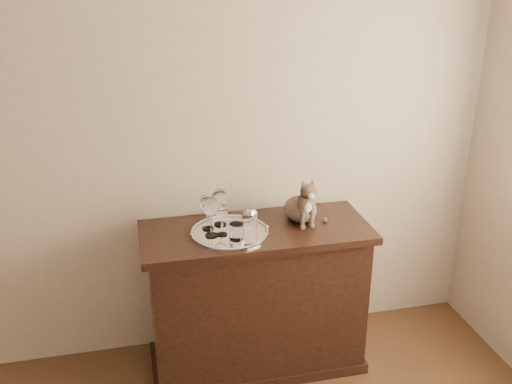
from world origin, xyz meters
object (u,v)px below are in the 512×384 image
at_px(wine_glass_b, 220,207).
at_px(cat, 301,198).
at_px(wine_glass_d, 222,219).
at_px(tumbler_b, 236,232).
at_px(sideboard, 256,298).
at_px(tumbler_c, 249,221).
at_px(tray, 230,233).
at_px(wine_glass_a, 207,212).
at_px(wine_glass_c, 211,217).

xyz_separation_m(wine_glass_b, cat, (0.43, -0.03, 0.02)).
xyz_separation_m(wine_glass_d, tumbler_b, (0.06, -0.07, -0.04)).
relative_size(sideboard, tumbler_c, 12.88).
relative_size(tray, tumbler_b, 4.78).
distance_m(sideboard, cat, 0.61).
bearing_deg(wine_glass_a, tumbler_b, -51.30).
height_order(wine_glass_b, wine_glass_d, wine_glass_b).
bearing_deg(wine_glass_c, tumbler_b, -30.91).
bearing_deg(tumbler_c, tray, -169.98).
relative_size(sideboard, wine_glass_b, 5.92).
height_order(wine_glass_a, tumbler_b, wine_glass_a).
height_order(sideboard, wine_glass_d, wine_glass_d).
xyz_separation_m(wine_glass_d, tumbler_c, (0.15, 0.03, -0.04)).
relative_size(tumbler_b, tumbler_c, 0.90).
distance_m(wine_glass_a, tumbler_b, 0.20).
height_order(wine_glass_b, tumbler_c, wine_glass_b).
bearing_deg(wine_glass_b, tumbler_c, -31.28).
bearing_deg(wine_glass_d, tumbler_c, 12.50).
distance_m(tray, cat, 0.42).
height_order(wine_glass_a, wine_glass_d, wine_glass_a).
relative_size(tray, tumbler_c, 4.29).
height_order(wine_glass_b, tumbler_b, wine_glass_b).
relative_size(wine_glass_b, cat, 0.76).
distance_m(tray, tumbler_c, 0.12).
bearing_deg(cat, tray, -173.41).
distance_m(wine_glass_d, tumbler_b, 0.10).
height_order(wine_glass_a, wine_glass_b, wine_glass_b).
bearing_deg(tumbler_b, tray, 102.63).
xyz_separation_m(wine_glass_a, tumbler_c, (0.21, -0.05, -0.05)).
xyz_separation_m(wine_glass_c, tumbler_b, (0.12, -0.07, -0.06)).
xyz_separation_m(tumbler_b, cat, (0.38, 0.16, 0.08)).
xyz_separation_m(sideboard, tumbler_b, (-0.13, -0.11, 0.47)).
bearing_deg(wine_glass_c, wine_glass_b, 61.29).
height_order(tray, wine_glass_a, wine_glass_a).
bearing_deg(cat, wine_glass_d, -172.65).
bearing_deg(wine_glass_a, sideboard, -9.14).
relative_size(wine_glass_b, wine_glass_d, 1.18).
bearing_deg(cat, tumbler_b, -161.68).
bearing_deg(sideboard, tumbler_c, -163.30).
relative_size(sideboard, cat, 4.51).
bearing_deg(wine_glass_a, wine_glass_c, -85.83).
distance_m(wine_glass_c, tumbler_c, 0.21).
distance_m(wine_glass_a, tumbler_c, 0.22).
bearing_deg(tumbler_b, sideboard, 41.60).
relative_size(wine_glass_b, tumbler_b, 2.42).
distance_m(sideboard, wine_glass_b, 0.57).
bearing_deg(wine_glass_d, tray, 18.49).
bearing_deg(tumbler_b, wine_glass_d, 132.17).
distance_m(tumbler_c, cat, 0.31).
height_order(tray, cat, cat).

